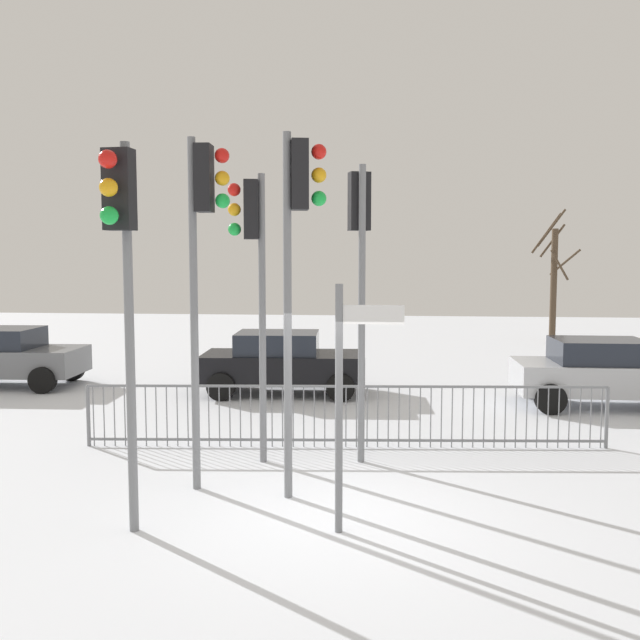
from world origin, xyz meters
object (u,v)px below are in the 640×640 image
object	(u,v)px
traffic_light_foreground_right	(253,253)
car_grey_mid	(3,356)
car_black_trailing	(282,362)
traffic_light_rear_right	(203,235)
traffic_light_mid_right	(359,246)
traffic_light_foreground_left	(122,249)
bare_tree_left	(554,278)
direction_sign_post	(344,395)
traffic_light_rear_left	(298,233)
car_silver_far	(604,372)

from	to	relation	value
traffic_light_foreground_right	car_grey_mid	bearing A→B (deg)	40.07
car_black_trailing	traffic_light_rear_right	bearing A→B (deg)	-93.49
traffic_light_foreground_right	car_grey_mid	size ratio (longest dim) A/B	1.17
traffic_light_mid_right	traffic_light_foreground_left	xyz separation A→B (m)	(-2.54, -3.31, -0.08)
traffic_light_mid_right	car_black_trailing	distance (m)	6.15
traffic_light_rear_right	traffic_light_foreground_right	xyz separation A→B (m)	(0.42, 1.32, -0.24)
traffic_light_mid_right	traffic_light_foreground_left	world-z (taller)	traffic_light_mid_right
traffic_light_rear_right	car_grey_mid	world-z (taller)	traffic_light_rear_right
car_grey_mid	bare_tree_left	bearing A→B (deg)	31.44
traffic_light_mid_right	direction_sign_post	bearing A→B (deg)	-109.51
direction_sign_post	traffic_light_rear_right	bearing A→B (deg)	147.81
traffic_light_foreground_right	traffic_light_rear_left	bearing A→B (deg)	-161.72
car_grey_mid	traffic_light_rear_right	bearing A→B (deg)	-47.46
traffic_light_rear_left	car_silver_far	bearing A→B (deg)	126.48
direction_sign_post	traffic_light_foreground_left	bearing A→B (deg)	-170.56
traffic_light_foreground_left	direction_sign_post	bearing A→B (deg)	-167.63
traffic_light_rear_right	direction_sign_post	size ratio (longest dim) A/B	1.65
traffic_light_foreground_right	car_grey_mid	world-z (taller)	traffic_light_foreground_right
traffic_light_mid_right	car_grey_mid	world-z (taller)	traffic_light_mid_right
traffic_light_rear_left	traffic_light_mid_right	distance (m)	1.97
traffic_light_rear_left	car_black_trailing	distance (m)	7.64
car_silver_far	car_grey_mid	xyz separation A→B (m)	(-14.25, 1.04, 0.00)
traffic_light_mid_right	bare_tree_left	xyz separation A→B (m)	(6.76, 16.10, -0.96)
traffic_light_rear_right	car_grey_mid	bearing A→B (deg)	-137.26
bare_tree_left	traffic_light_mid_right	bearing A→B (deg)	-112.76
car_grey_mid	traffic_light_mid_right	bearing A→B (deg)	-33.29
traffic_light_mid_right	traffic_light_rear_right	bearing A→B (deg)	-160.38
traffic_light_mid_right	car_grey_mid	xyz separation A→B (m)	(-9.12, 5.46, -2.64)
traffic_light_foreground_right	car_black_trailing	size ratio (longest dim) A/B	1.16
traffic_light_rear_right	direction_sign_post	bearing A→B (deg)	53.87
car_silver_far	traffic_light_mid_right	bearing A→B (deg)	-139.57
traffic_light_rear_left	traffic_light_rear_right	xyz separation A→B (m)	(-1.33, 0.21, -0.00)
traffic_light_rear_left	bare_tree_left	distance (m)	19.46
traffic_light_foreground_right	direction_sign_post	distance (m)	3.52
traffic_light_rear_right	car_black_trailing	bearing A→B (deg)	177.40
traffic_light_mid_right	car_silver_far	distance (m)	7.26
car_silver_far	direction_sign_post	bearing A→B (deg)	-125.34
traffic_light_rear_right	direction_sign_post	distance (m)	3.08
car_grey_mid	direction_sign_post	bearing A→B (deg)	-45.29
traffic_light_rear_right	traffic_light_mid_right	distance (m)	2.62
traffic_light_foreground_left	car_silver_far	xyz separation A→B (m)	(7.67, 7.73, -2.55)
traffic_light_foreground_left	bare_tree_left	world-z (taller)	bare_tree_left
traffic_light_rear_left	bare_tree_left	xyz separation A→B (m)	(7.49, 17.93, -1.10)
car_grey_mid	bare_tree_left	size ratio (longest dim) A/B	0.76
traffic_light_rear_right	car_silver_far	bearing A→B (deg)	127.86
car_black_trailing	car_silver_far	size ratio (longest dim) A/B	1.02
bare_tree_left	car_silver_far	bearing A→B (deg)	-97.95
traffic_light_foreground_right	car_silver_far	world-z (taller)	traffic_light_foreground_right
traffic_light_mid_right	car_grey_mid	size ratio (longest dim) A/B	1.20
traffic_light_foreground_right	traffic_light_foreground_left	bearing A→B (deg)	150.89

